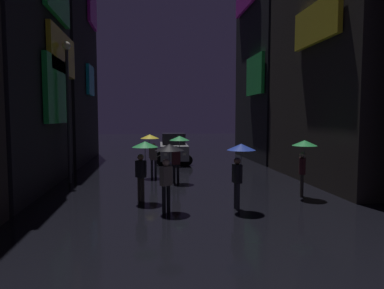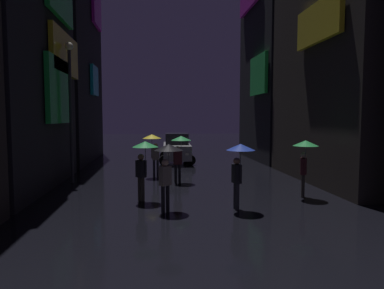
{
  "view_description": "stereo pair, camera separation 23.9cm",
  "coord_description": "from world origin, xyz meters",
  "views": [
    {
      "loc": [
        -1.48,
        -1.61,
        2.94
      ],
      "look_at": [
        0.0,
        10.04,
        2.01
      ],
      "focal_mm": 32.0,
      "sensor_mm": 36.0,
      "label": 1
    },
    {
      "loc": [
        -1.25,
        -1.64,
        2.94
      ],
      "look_at": [
        0.0,
        10.04,
        2.01
      ],
      "focal_mm": 32.0,
      "sensor_mm": 36.0,
      "label": 2
    }
  ],
  "objects": [
    {
      "name": "car_distant",
      "position": [
        0.12,
        20.55,
        0.93
      ],
      "size": [
        2.34,
        4.19,
        1.92
      ],
      "color": "#99999E",
      "rests_on": "ground"
    },
    {
      "name": "streetlamp_left_far",
      "position": [
        -5.0,
        14.14,
        3.84
      ],
      "size": [
        0.36,
        0.36,
        6.24
      ],
      "color": "#2D2D33",
      "rests_on": "ground"
    },
    {
      "name": "pedestrian_foreground_left_green",
      "position": [
        -0.17,
        13.57,
        1.67
      ],
      "size": [
        0.9,
        0.9,
        2.12
      ],
      "color": "black",
      "rests_on": "ground"
    },
    {
      "name": "building_left_far",
      "position": [
        -7.49,
        22.34,
        7.87
      ],
      "size": [
        4.25,
        8.66,
        15.74
      ],
      "color": "black",
      "rests_on": "ground"
    },
    {
      "name": "pedestrian_midstreet_centre_yellow",
      "position": [
        -1.37,
        15.17,
        1.67
      ],
      "size": [
        0.9,
        0.9,
        2.12
      ],
      "color": "#2D2D38",
      "rests_on": "ground"
    },
    {
      "name": "pedestrian_near_crossing_green",
      "position": [
        -1.66,
        10.29,
        1.67
      ],
      "size": [
        0.9,
        0.9,
        2.12
      ],
      "color": "#38332D",
      "rests_on": "ground"
    },
    {
      "name": "pedestrian_far_right_black",
      "position": [
        -0.88,
        8.91,
        1.67
      ],
      "size": [
        0.9,
        0.9,
        2.12
      ],
      "color": "black",
      "rests_on": "ground"
    },
    {
      "name": "pedestrian_foreground_right_blue",
      "position": [
        1.37,
        8.84,
        1.67
      ],
      "size": [
        0.9,
        0.9,
        2.12
      ],
      "color": "#2D2D38",
      "rests_on": "ground"
    },
    {
      "name": "pedestrian_midstreet_left_green",
      "position": [
        4.14,
        10.19,
        1.67
      ],
      "size": [
        0.9,
        0.9,
        2.12
      ],
      "color": "#38332D",
      "rests_on": "ground"
    }
  ]
}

